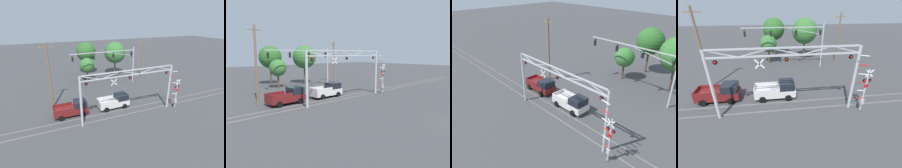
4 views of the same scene
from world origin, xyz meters
TOP-DOWN VIEW (x-y plane):
  - rail_track_near at (0.00, 15.62)m, footprint 80.00×0.08m
  - rail_track_far at (0.00, 17.05)m, footprint 80.00×0.08m
  - crossing_gantry at (-0.01, 15.34)m, footprint 13.51×0.31m
  - crossing_signal_mast at (7.49, 14.68)m, footprint 1.68×0.35m
  - traffic_signal_span at (3.67, 27.59)m, footprint 13.10×0.39m
  - pickup_truck_lead at (-0.77, 18.40)m, footprint 4.69×2.30m
  - pickup_truck_following at (-7.16, 18.59)m, footprint 4.68×2.30m
  - utility_pole_left at (-9.52, 22.01)m, footprint 1.80×0.28m
  - utility_pole_right at (11.02, 29.66)m, footprint 1.80×0.28m
  - background_tree_beyond_span at (-1.62, 30.90)m, footprint 3.06×3.06m
  - background_tree_far_left_verge at (-0.36, 36.12)m, footprint 4.48×4.48m
  - background_tree_far_right_verge at (5.42, 32.57)m, footprint 4.79×4.79m

SIDE VIEW (x-z plane):
  - rail_track_near at x=0.00m, z-range 0.00..0.10m
  - rail_track_far at x=0.00m, z-range 0.00..0.10m
  - pickup_truck_following at x=-7.16m, z-range -0.05..1.97m
  - pickup_truck_lead at x=-0.77m, z-range -0.05..1.97m
  - crossing_signal_mast at x=7.49m, z-range -0.71..5.25m
  - background_tree_beyond_span at x=-1.62m, z-range 1.04..6.23m
  - crossing_gantry at x=-0.01m, z-range 1.05..7.73m
  - utility_pole_right at x=11.02m, z-range 0.15..8.94m
  - utility_pole_left at x=-9.52m, z-range 0.15..9.90m
  - traffic_signal_span at x=3.67m, z-range 1.58..8.97m
  - background_tree_far_right_verge at x=5.42m, z-range 1.54..9.45m
  - background_tree_far_left_verge at x=-0.36m, z-range 1.63..9.40m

